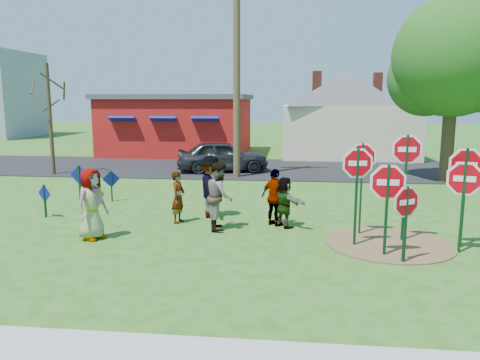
# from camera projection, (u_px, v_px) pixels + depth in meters

# --- Properties ---
(ground) EXTENTS (120.00, 120.00, 0.00)m
(ground) POSITION_uv_depth(u_px,v_px,m) (219.00, 228.00, 13.29)
(ground) COLOR #255418
(ground) RESTS_ON ground
(road) EXTENTS (120.00, 7.50, 0.04)m
(road) POSITION_uv_depth(u_px,v_px,m) (253.00, 168.00, 24.55)
(road) COLOR black
(road) RESTS_ON ground
(dirt_patch) EXTENTS (3.20, 3.20, 0.03)m
(dirt_patch) POSITION_uv_depth(u_px,v_px,m) (389.00, 243.00, 11.82)
(dirt_patch) COLOR brown
(dirt_patch) RESTS_ON ground
(red_building) EXTENTS (9.40, 7.69, 3.90)m
(red_building) POSITION_uv_depth(u_px,v_px,m) (179.00, 124.00, 31.17)
(red_building) COLOR #9C180F
(red_building) RESTS_ON ground
(cream_house) EXTENTS (9.40, 9.40, 6.50)m
(cream_house) POSITION_uv_depth(u_px,v_px,m) (347.00, 110.00, 29.82)
(cream_house) COLOR beige
(cream_house) RESTS_ON ground
(stop_sign_a) EXTENTS (1.12, 0.08, 2.30)m
(stop_sign_a) POSITION_uv_depth(u_px,v_px,m) (388.00, 190.00, 10.66)
(stop_sign_a) COLOR #0E361B
(stop_sign_a) RESTS_ON ground
(stop_sign_b) EXTENTS (0.97, 0.11, 2.60)m
(stop_sign_b) POSITION_uv_depth(u_px,v_px,m) (362.00, 165.00, 12.31)
(stop_sign_b) COLOR #0E361B
(stop_sign_b) RESTS_ON ground
(stop_sign_c) EXTENTS (1.01, 0.07, 2.87)m
(stop_sign_c) POSITION_uv_depth(u_px,v_px,m) (406.00, 163.00, 11.69)
(stop_sign_c) COLOR #0E361B
(stop_sign_c) RESTS_ON ground
(stop_sign_d) EXTENTS (1.13, 0.08, 2.61)m
(stop_sign_d) POSITION_uv_depth(u_px,v_px,m) (465.00, 173.00, 11.24)
(stop_sign_d) COLOR #0E361B
(stop_sign_d) RESTS_ON ground
(stop_sign_e) EXTENTS (0.83, 0.50, 1.87)m
(stop_sign_e) POSITION_uv_depth(u_px,v_px,m) (406.00, 208.00, 10.21)
(stop_sign_e) COLOR #0E361B
(stop_sign_e) RESTS_ON ground
(stop_sign_f) EXTENTS (1.06, 0.31, 2.33)m
(stop_sign_f) POSITION_uv_depth(u_px,v_px,m) (464.00, 185.00, 10.87)
(stop_sign_f) COLOR #0E361B
(stop_sign_f) RESTS_ON ground
(stop_sign_g) EXTENTS (1.01, 0.12, 2.58)m
(stop_sign_g) POSITION_uv_depth(u_px,v_px,m) (357.00, 174.00, 11.36)
(stop_sign_g) COLOR #0E361B
(stop_sign_g) RESTS_ON ground
(blue_diamond_b) EXTENTS (0.52, 0.25, 1.04)m
(blue_diamond_b) POSITION_uv_depth(u_px,v_px,m) (45.00, 197.00, 14.32)
(blue_diamond_b) COLOR #0E361B
(blue_diamond_b) RESTS_ON ground
(blue_diamond_c) EXTENTS (0.69, 0.13, 1.41)m
(blue_diamond_c) POSITION_uv_depth(u_px,v_px,m) (80.00, 181.00, 15.85)
(blue_diamond_c) COLOR #0E361B
(blue_diamond_c) RESTS_ON ground
(blue_diamond_d) EXTENTS (0.54, 0.31, 1.12)m
(blue_diamond_d) POSITION_uv_depth(u_px,v_px,m) (111.00, 183.00, 16.55)
(blue_diamond_d) COLOR #0E361B
(blue_diamond_d) RESTS_ON ground
(person_a) EXTENTS (0.91, 1.08, 1.88)m
(person_a) POSITION_uv_depth(u_px,v_px,m) (92.00, 204.00, 12.06)
(person_a) COLOR #46558C
(person_a) RESTS_ON ground
(person_b) EXTENTS (0.47, 0.62, 1.52)m
(person_b) POSITION_uv_depth(u_px,v_px,m) (178.00, 197.00, 13.71)
(person_b) COLOR #297160
(person_b) RESTS_ON ground
(person_c) EXTENTS (0.86, 1.03, 1.89)m
(person_c) POSITION_uv_depth(u_px,v_px,m) (220.00, 196.00, 13.00)
(person_c) COLOR brown
(person_c) RESTS_ON ground
(person_d) EXTENTS (0.99, 1.37, 1.91)m
(person_d) POSITION_uv_depth(u_px,v_px,m) (210.00, 187.00, 14.31)
(person_d) COLOR #2F3034
(person_d) RESTS_ON ground
(person_e) EXTENTS (1.00, 0.93, 1.65)m
(person_e) POSITION_uv_depth(u_px,v_px,m) (275.00, 197.00, 13.38)
(person_e) COLOR #513462
(person_e) RESTS_ON ground
(person_f) EXTENTS (1.22, 1.29, 1.45)m
(person_f) POSITION_uv_depth(u_px,v_px,m) (284.00, 202.00, 13.22)
(person_f) COLOR #1A4F2D
(person_f) RESTS_ON ground
(suv) EXTENTS (4.82, 2.79, 1.54)m
(suv) POSITION_uv_depth(u_px,v_px,m) (223.00, 156.00, 23.25)
(suv) COLOR #2C2D31
(suv) RESTS_ON road
(utility_pole) EXTENTS (2.53, 0.32, 10.34)m
(utility_pole) POSITION_uv_depth(u_px,v_px,m) (237.00, 58.00, 20.91)
(utility_pole) COLOR #4C3823
(utility_pole) RESTS_ON ground
(leafy_tree) EXTENTS (5.58, 5.09, 7.92)m
(leafy_tree) POSITION_uv_depth(u_px,v_px,m) (457.00, 63.00, 19.66)
(leafy_tree) COLOR #382819
(leafy_tree) RESTS_ON ground
(bare_tree_west) EXTENTS (1.80, 1.80, 5.27)m
(bare_tree_west) POSITION_uv_depth(u_px,v_px,m) (49.00, 103.00, 22.04)
(bare_tree_west) COLOR #382819
(bare_tree_west) RESTS_ON ground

